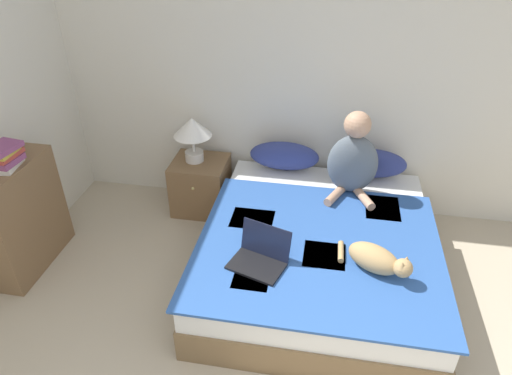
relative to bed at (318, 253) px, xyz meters
The scene contains 11 objects.
wall_back 1.48m from the bed, 90.61° to the left, with size 5.78×0.05×2.55m.
bed is the anchor object (origin of this frame).
pillow_near 0.99m from the bed, 114.01° to the left, with size 0.62×0.21×0.27m.
pillow_far 0.99m from the bed, 65.96° to the left, with size 0.62×0.21×0.27m.
person_sitting 0.81m from the bed, 69.84° to the left, with size 0.41×0.40×0.71m.
cat_tabby 0.63m from the bed, 44.50° to the right, with size 0.46×0.38×0.19m.
laptop_open 0.65m from the bed, 130.92° to the right, with size 0.43×0.38×0.25m.
nightstand 1.36m from the bed, 146.95° to the left, with size 0.50×0.47×0.51m.
table_lamp 1.52m from the bed, 147.38° to the left, with size 0.34×0.34×0.42m.
bookshelf 2.28m from the bed, behind, with size 0.23×0.76×0.90m.
book_stack_top 2.39m from the bed, behind, with size 0.22×0.26×0.18m.
Camera 1 is at (0.01, -0.62, 2.54)m, focal length 32.00 mm.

